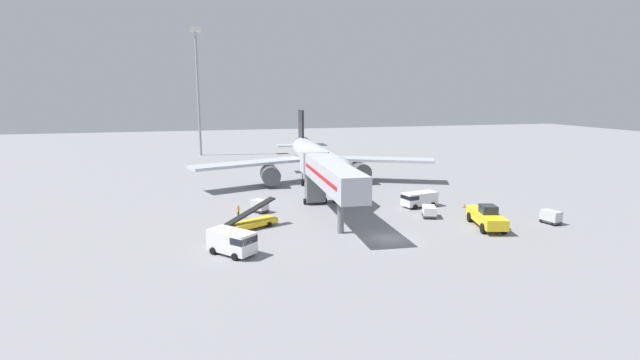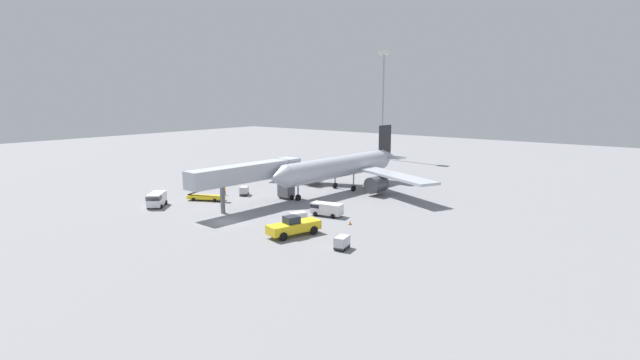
{
  "view_description": "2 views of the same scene",
  "coord_description": "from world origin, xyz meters",
  "px_view_note": "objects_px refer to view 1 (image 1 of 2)",
  "views": [
    {
      "loc": [
        -18.84,
        -42.55,
        14.73
      ],
      "look_at": [
        -2.09,
        19.8,
        2.66
      ],
      "focal_mm": 26.13,
      "sensor_mm": 36.0,
      "label": 1
    },
    {
      "loc": [
        50.98,
        -43.13,
        17.81
      ],
      "look_at": [
        0.69,
        20.89,
        3.19
      ],
      "focal_mm": 26.61,
      "sensor_mm": 36.0,
      "label": 2
    }
  ],
  "objects_px": {
    "baggage_cart_far_left": "(429,211)",
    "ground_crew_worker_foreground": "(238,211)",
    "baggage_cart_outer_right": "(551,216)",
    "pushback_tug": "(487,217)",
    "belt_loader_truck": "(250,222)",
    "service_van_mid_center": "(419,199)",
    "safety_cone_alpha": "(464,205)",
    "service_van_outer_left": "(233,241)",
    "baggage_cart_far_right": "(260,206)",
    "jet_bridge": "(328,174)",
    "airplane_at_gate": "(316,159)",
    "apron_light_mast": "(197,70)"
  },
  "relations": [
    {
      "from": "airplane_at_gate",
      "to": "pushback_tug",
      "type": "distance_m",
      "value": 30.87
    },
    {
      "from": "airplane_at_gate",
      "to": "baggage_cart_far_left",
      "type": "relative_size",
      "value": 15.14
    },
    {
      "from": "baggage_cart_outer_right",
      "to": "baggage_cart_far_left",
      "type": "distance_m",
      "value": 13.58
    },
    {
      "from": "jet_bridge",
      "to": "baggage_cart_far_right",
      "type": "bearing_deg",
      "value": 146.71
    },
    {
      "from": "pushback_tug",
      "to": "ground_crew_worker_foreground",
      "type": "bearing_deg",
      "value": 156.99
    },
    {
      "from": "jet_bridge",
      "to": "ground_crew_worker_foreground",
      "type": "relative_size",
      "value": 13.42
    },
    {
      "from": "belt_loader_truck",
      "to": "baggage_cart_far_left",
      "type": "distance_m",
      "value": 21.39
    },
    {
      "from": "jet_bridge",
      "to": "ground_crew_worker_foreground",
      "type": "bearing_deg",
      "value": 164.54
    },
    {
      "from": "baggage_cart_far_right",
      "to": "baggage_cart_outer_right",
      "type": "bearing_deg",
      "value": -23.68
    },
    {
      "from": "jet_bridge",
      "to": "apron_light_mast",
      "type": "relative_size",
      "value": 0.73
    },
    {
      "from": "baggage_cart_outer_right",
      "to": "baggage_cart_far_left",
      "type": "xyz_separation_m",
      "value": [
        -12.1,
        6.16,
        -0.09
      ]
    },
    {
      "from": "safety_cone_alpha",
      "to": "belt_loader_truck",
      "type": "bearing_deg",
      "value": -174.88
    },
    {
      "from": "service_van_mid_center",
      "to": "service_van_outer_left",
      "type": "bearing_deg",
      "value": -153.87
    },
    {
      "from": "apron_light_mast",
      "to": "safety_cone_alpha",
      "type": "bearing_deg",
      "value": -62.68
    },
    {
      "from": "pushback_tug",
      "to": "baggage_cart_outer_right",
      "type": "height_order",
      "value": "pushback_tug"
    },
    {
      "from": "ground_crew_worker_foreground",
      "to": "apron_light_mast",
      "type": "xyz_separation_m",
      "value": [
        -3.38,
        60.43,
        19.27
      ]
    },
    {
      "from": "jet_bridge",
      "to": "belt_loader_truck",
      "type": "height_order",
      "value": "jet_bridge"
    },
    {
      "from": "baggage_cart_outer_right",
      "to": "ground_crew_worker_foreground",
      "type": "relative_size",
      "value": 1.44
    },
    {
      "from": "belt_loader_truck",
      "to": "baggage_cart_outer_right",
      "type": "height_order",
      "value": "belt_loader_truck"
    },
    {
      "from": "baggage_cart_outer_right",
      "to": "jet_bridge",
      "type": "bearing_deg",
      "value": 159.67
    },
    {
      "from": "baggage_cart_outer_right",
      "to": "safety_cone_alpha",
      "type": "bearing_deg",
      "value": 119.48
    },
    {
      "from": "pushback_tug",
      "to": "service_van_outer_left",
      "type": "relative_size",
      "value": 1.56
    },
    {
      "from": "service_van_mid_center",
      "to": "safety_cone_alpha",
      "type": "height_order",
      "value": "service_van_mid_center"
    },
    {
      "from": "service_van_mid_center",
      "to": "safety_cone_alpha",
      "type": "relative_size",
      "value": 8.23
    },
    {
      "from": "service_van_outer_left",
      "to": "safety_cone_alpha",
      "type": "relative_size",
      "value": 7.97
    },
    {
      "from": "ground_crew_worker_foreground",
      "to": "apron_light_mast",
      "type": "bearing_deg",
      "value": 93.21
    },
    {
      "from": "belt_loader_truck",
      "to": "service_van_outer_left",
      "type": "relative_size",
      "value": 1.33
    },
    {
      "from": "baggage_cart_outer_right",
      "to": "baggage_cart_far_left",
      "type": "height_order",
      "value": "baggage_cart_outer_right"
    },
    {
      "from": "jet_bridge",
      "to": "ground_crew_worker_foreground",
      "type": "height_order",
      "value": "jet_bridge"
    },
    {
      "from": "airplane_at_gate",
      "to": "service_van_mid_center",
      "type": "bearing_deg",
      "value": -61.94
    },
    {
      "from": "baggage_cart_outer_right",
      "to": "baggage_cart_far_right",
      "type": "bearing_deg",
      "value": 156.32
    },
    {
      "from": "belt_loader_truck",
      "to": "baggage_cart_far_right",
      "type": "relative_size",
      "value": 2.64
    },
    {
      "from": "apron_light_mast",
      "to": "baggage_cart_outer_right",
      "type": "bearing_deg",
      "value": -62.4
    },
    {
      "from": "baggage_cart_far_left",
      "to": "ground_crew_worker_foreground",
      "type": "bearing_deg",
      "value": 165.86
    },
    {
      "from": "baggage_cart_outer_right",
      "to": "safety_cone_alpha",
      "type": "relative_size",
      "value": 3.84
    },
    {
      "from": "pushback_tug",
      "to": "belt_loader_truck",
      "type": "distance_m",
      "value": 26.22
    },
    {
      "from": "service_van_outer_left",
      "to": "apron_light_mast",
      "type": "bearing_deg",
      "value": 91.35
    },
    {
      "from": "safety_cone_alpha",
      "to": "apron_light_mast",
      "type": "distance_m",
      "value": 73.43
    },
    {
      "from": "belt_loader_truck",
      "to": "service_van_outer_left",
      "type": "bearing_deg",
      "value": -107.75
    },
    {
      "from": "service_van_outer_left",
      "to": "pushback_tug",
      "type": "bearing_deg",
      "value": 3.39
    },
    {
      "from": "baggage_cart_far_left",
      "to": "safety_cone_alpha",
      "type": "bearing_deg",
      "value": 25.31
    },
    {
      "from": "pushback_tug",
      "to": "baggage_cart_outer_right",
      "type": "bearing_deg",
      "value": -4.13
    },
    {
      "from": "ground_crew_worker_foreground",
      "to": "apron_light_mast",
      "type": "distance_m",
      "value": 63.52
    },
    {
      "from": "baggage_cart_far_right",
      "to": "service_van_outer_left",
      "type": "bearing_deg",
      "value": -106.79
    },
    {
      "from": "pushback_tug",
      "to": "apron_light_mast",
      "type": "xyz_separation_m",
      "value": [
        -29.71,
        71.61,
        18.92
      ]
    },
    {
      "from": "baggage_cart_outer_right",
      "to": "baggage_cart_far_right",
      "type": "relative_size",
      "value": 0.95
    },
    {
      "from": "jet_bridge",
      "to": "apron_light_mast",
      "type": "bearing_deg",
      "value": 102.22
    },
    {
      "from": "airplane_at_gate",
      "to": "baggage_cart_outer_right",
      "type": "xyz_separation_m",
      "value": [
        20.27,
        -28.74,
        -3.52
      ]
    },
    {
      "from": "pushback_tug",
      "to": "belt_loader_truck",
      "type": "height_order",
      "value": "belt_loader_truck"
    },
    {
      "from": "belt_loader_truck",
      "to": "safety_cone_alpha",
      "type": "height_order",
      "value": "belt_loader_truck"
    }
  ]
}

